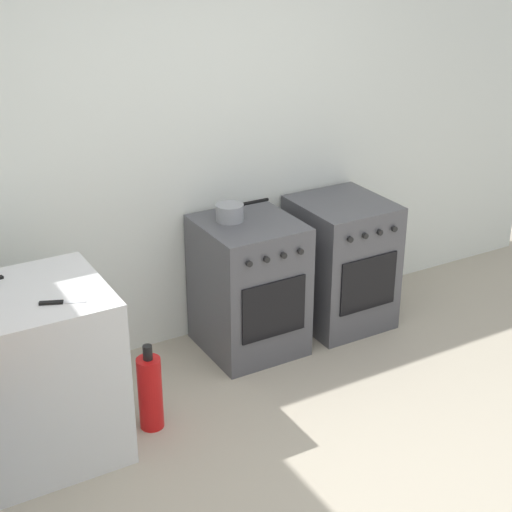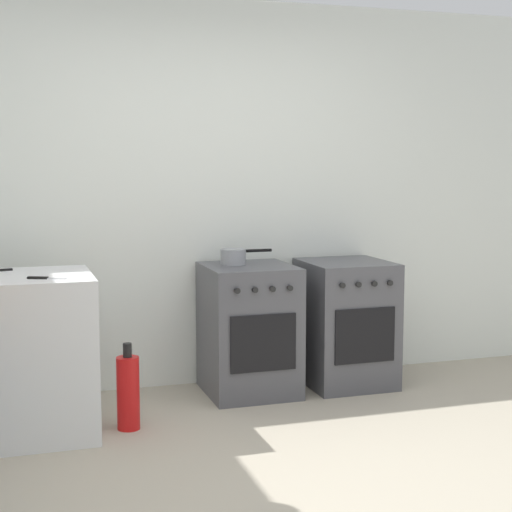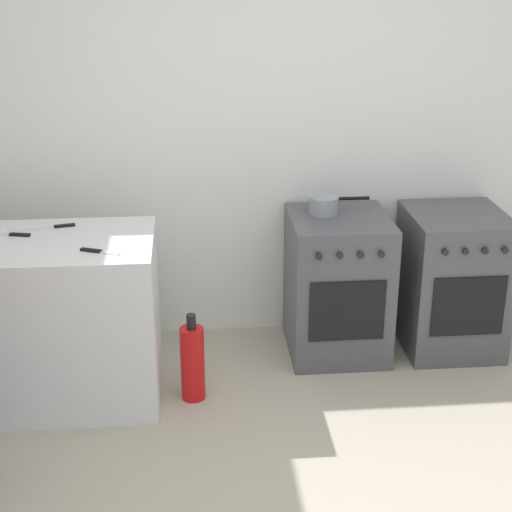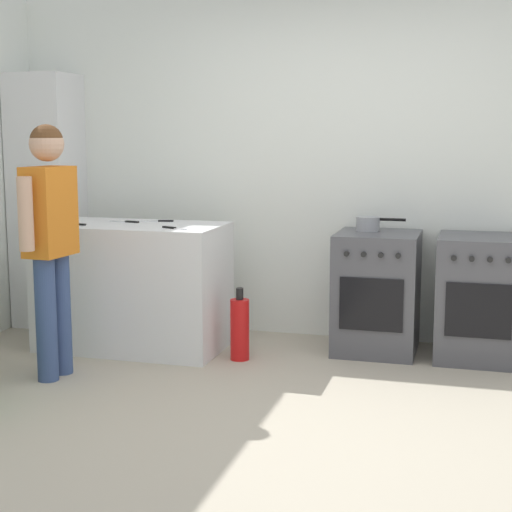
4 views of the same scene
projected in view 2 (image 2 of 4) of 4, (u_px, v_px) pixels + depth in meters
name	position (u px, v px, depth m)	size (l,w,h in m)	color
ground_plane	(278.00, 494.00, 3.61)	(8.00, 8.00, 0.00)	#ADA38E
back_wall	(183.00, 195.00, 5.30)	(6.00, 0.10, 2.60)	silver
oven_left	(249.00, 329.00, 5.15)	(0.57, 0.62, 0.85)	#4C4C51
oven_right	(346.00, 323.00, 5.36)	(0.56, 0.62, 0.85)	#4C4C51
pot	(234.00, 257.00, 5.15)	(0.35, 0.17, 0.10)	gray
knife_paring	(43.00, 278.00, 4.17)	(0.20, 0.10, 0.01)	silver
fire_extinguisher	(128.00, 392.00, 4.46)	(0.13, 0.13, 0.50)	red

